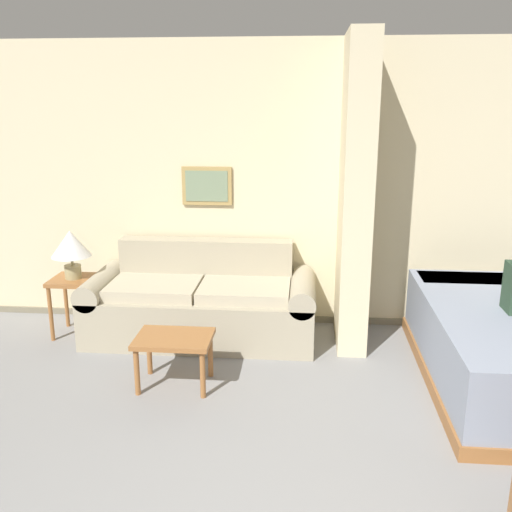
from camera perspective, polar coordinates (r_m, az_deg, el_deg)
name	(u,v)px	position (r m, az deg, el deg)	size (l,w,h in m)	color
wall_back	(322,188)	(5.30, 6.66, 6.79)	(6.91, 0.16, 2.60)	beige
wall_partition_pillar	(355,195)	(4.88, 9.90, 5.99)	(0.24, 0.77, 2.60)	beige
couch	(202,303)	(5.16, -5.46, -4.72)	(2.03, 0.84, 0.83)	tan
coffee_table	(174,344)	(4.30, -8.20, -8.71)	(0.56, 0.41, 0.39)	#996033
side_table	(75,289)	(5.39, -17.69, -3.17)	(0.39, 0.39, 0.53)	#996033
table_lamp	(71,246)	(5.28, -18.04, 0.97)	(0.35, 0.35, 0.44)	tan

